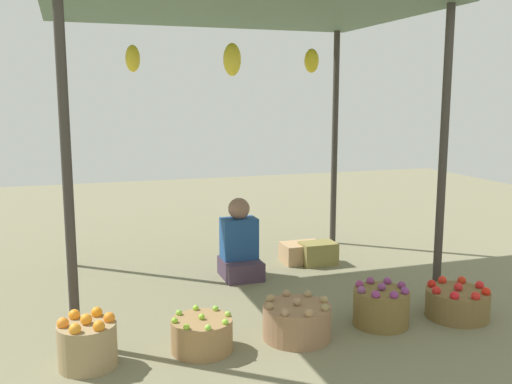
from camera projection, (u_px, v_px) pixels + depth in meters
ground_plane at (238, 281)px, 5.48m from camera, size 14.00×14.00×0.00m
market_stall_structure at (236, 31)px, 5.11m from camera, size 3.30×2.35×2.52m
vendor_person at (240, 247)px, 5.56m from camera, size 0.36×0.44×0.78m
basket_oranges at (87, 343)px, 3.71m from camera, size 0.38×0.38×0.36m
basket_limes at (202, 334)px, 3.95m from camera, size 0.43×0.43×0.27m
basket_potatoes at (297, 321)px, 4.16m from camera, size 0.50×0.50×0.30m
basket_purple_onions at (381, 306)px, 4.40m from camera, size 0.43×0.43×0.34m
basket_red_tomatoes at (457, 303)px, 4.55m from camera, size 0.49×0.49×0.29m
wooden_crate_near_vendor at (318, 253)px, 6.01m from camera, size 0.37×0.25×0.23m
wooden_crate_stacked_rear at (302, 253)px, 6.09m from camera, size 0.42×0.30×0.21m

